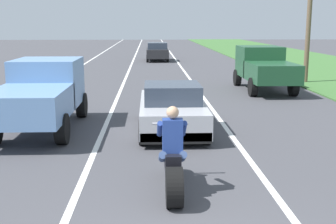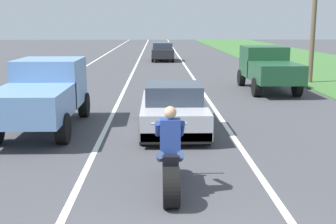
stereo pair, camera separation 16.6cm
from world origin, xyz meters
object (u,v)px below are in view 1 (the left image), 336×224
(sports_car_silver, at_px, (172,109))
(pickup_truck_right_shoulder_dark_green, at_px, (264,67))
(pickup_truck_left_lane_light_blue, at_px, (41,92))
(distant_car_far_ahead, at_px, (157,51))
(motorcycle_with_rider, at_px, (173,162))

(sports_car_silver, relative_size, pickup_truck_right_shoulder_dark_green, 0.90)
(pickup_truck_left_lane_light_blue, relative_size, distant_car_far_ahead, 1.20)
(sports_car_silver, bearing_deg, distant_car_far_ahead, 89.93)
(sports_car_silver, height_order, distant_car_far_ahead, distant_car_far_ahead)
(pickup_truck_left_lane_light_blue, relative_size, pickup_truck_right_shoulder_dark_green, 1.00)
(pickup_truck_left_lane_light_blue, bearing_deg, distant_car_far_ahead, 80.95)
(pickup_truck_right_shoulder_dark_green, distance_m, distant_car_far_ahead, 17.13)
(sports_car_silver, xyz_separation_m, pickup_truck_left_lane_light_blue, (-3.75, 0.21, 0.48))
(motorcycle_with_rider, relative_size, pickup_truck_right_shoulder_dark_green, 0.46)
(pickup_truck_left_lane_light_blue, bearing_deg, sports_car_silver, -3.21)
(motorcycle_with_rider, bearing_deg, pickup_truck_left_lane_light_blue, 124.76)
(motorcycle_with_rider, height_order, distant_car_far_ahead, motorcycle_with_rider)
(pickup_truck_left_lane_light_blue, distance_m, pickup_truck_right_shoulder_dark_green, 11.06)
(motorcycle_with_rider, bearing_deg, pickup_truck_right_shoulder_dark_green, 68.51)
(distant_car_far_ahead, bearing_deg, sports_car_silver, -90.07)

